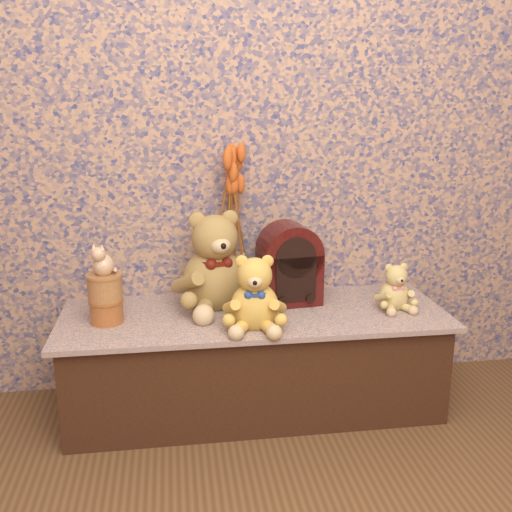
{
  "coord_description": "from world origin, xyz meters",
  "views": [
    {
      "loc": [
        -0.3,
        -0.9,
        1.21
      ],
      "look_at": [
        0.0,
        1.18,
        0.65
      ],
      "focal_mm": 41.31,
      "sensor_mm": 36.0,
      "label": 1
    }
  ],
  "objects": [
    {
      "name": "display_shelf",
      "position": [
        0.0,
        1.23,
        0.2
      ],
      "size": [
        1.49,
        0.55,
        0.41
      ],
      "primitive_type": "cube",
      "color": "#384C73",
      "rests_on": "ground"
    },
    {
      "name": "teddy_large",
      "position": [
        -0.15,
        1.33,
        0.61
      ],
      "size": [
        0.41,
        0.46,
        0.42
      ],
      "primitive_type": null,
      "rotation": [
        0.0,
        0.0,
        0.22
      ],
      "color": "#A17F3E",
      "rests_on": "display_shelf"
    },
    {
      "name": "biscuit_tin_upper",
      "position": [
        -0.56,
        1.21,
        0.54
      ],
      "size": [
        0.13,
        0.13,
        0.1
      ],
      "primitive_type": "cylinder",
      "rotation": [
        0.0,
        0.0,
        0.04
      ],
      "color": "tan",
      "rests_on": "biscuit_tin_lower"
    },
    {
      "name": "dried_stalks",
      "position": [
        -0.07,
        1.4,
        0.83
      ],
      "size": [
        0.28,
        0.28,
        0.45
      ],
      "primitive_type": null,
      "rotation": [
        0.0,
        0.0,
        -0.22
      ],
      "color": "#CE5821",
      "rests_on": "ceramic_vase"
    },
    {
      "name": "biscuit_tin_lower",
      "position": [
        -0.56,
        1.21,
        0.45
      ],
      "size": [
        0.15,
        0.15,
        0.09
      ],
      "primitive_type": "cylinder",
      "rotation": [
        0.0,
        0.0,
        -0.33
      ],
      "color": "#B18533",
      "rests_on": "display_shelf"
    },
    {
      "name": "cathedral_radio",
      "position": [
        0.16,
        1.34,
        0.57
      ],
      "size": [
        0.26,
        0.2,
        0.33
      ],
      "primitive_type": null,
      "rotation": [
        0.0,
        0.0,
        0.11
      ],
      "color": "#3E0C0B",
      "rests_on": "display_shelf"
    },
    {
      "name": "teddy_medium",
      "position": [
        -0.02,
        1.09,
        0.55
      ],
      "size": [
        0.26,
        0.3,
        0.29
      ],
      "primitive_type": null,
      "rotation": [
        0.0,
        0.0,
        -0.13
      ],
      "color": "#BE8335",
      "rests_on": "display_shelf"
    },
    {
      "name": "ceramic_vase",
      "position": [
        -0.07,
        1.4,
        0.5
      ],
      "size": [
        0.15,
        0.15,
        0.19
      ],
      "primitive_type": "cylinder",
      "rotation": [
        0.0,
        0.0,
        -0.31
      ],
      "color": "tan",
      "rests_on": "display_shelf"
    },
    {
      "name": "teddy_small",
      "position": [
        0.55,
        1.2,
        0.51
      ],
      "size": [
        0.17,
        0.2,
        0.2
      ],
      "primitive_type": null,
      "rotation": [
        0.0,
        0.0,
        0.06
      ],
      "color": "#DCB868",
      "rests_on": "display_shelf"
    },
    {
      "name": "cat_figurine",
      "position": [
        -0.56,
        1.21,
        0.65
      ],
      "size": [
        0.12,
        0.13,
        0.12
      ],
      "primitive_type": null,
      "rotation": [
        0.0,
        0.0,
        -0.4
      ],
      "color": "silver",
      "rests_on": "biscuit_tin_upper"
    }
  ]
}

